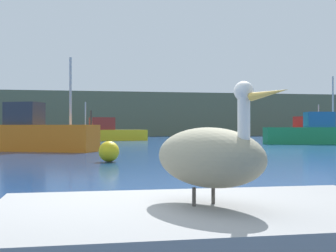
% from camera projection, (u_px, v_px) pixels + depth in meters
% --- Properties ---
extents(hillside_backdrop, '(140.00, 13.69, 6.24)m').
position_uv_depth(hillside_backdrop, '(84.00, 115.00, 68.60)').
color(hillside_backdrop, '#5B664C').
rests_on(hillside_backdrop, ground).
extents(pier_dock, '(3.33, 2.01, 0.58)m').
position_uv_depth(pier_dock, '(208.00, 243.00, 3.54)').
color(pier_dock, gray).
rests_on(pier_dock, ground).
extents(pelican, '(0.97, 1.38, 0.94)m').
position_uv_depth(pelican, '(209.00, 156.00, 3.53)').
color(pelican, gray).
rests_on(pelican, pier_dock).
extents(fishing_boat_yellow, '(7.25, 3.35, 3.51)m').
position_uv_depth(fishing_boat_yellow, '(107.00, 133.00, 41.41)').
color(fishing_boat_yellow, yellow).
rests_on(fishing_boat_yellow, ground).
extents(fishing_boat_orange, '(6.27, 4.20, 4.68)m').
position_uv_depth(fishing_boat_orange, '(35.00, 134.00, 22.92)').
color(fishing_boat_orange, orange).
rests_on(fishing_boat_orange, ground).
extents(fishing_boat_green, '(6.36, 2.73, 4.92)m').
position_uv_depth(fishing_boat_green, '(310.00, 133.00, 32.83)').
color(fishing_boat_green, '#1E8C4C').
rests_on(fishing_boat_green, ground).
extents(fishing_boat_red, '(8.22, 5.55, 3.74)m').
position_uv_depth(fishing_boat_red, '(305.00, 131.00, 48.27)').
color(fishing_boat_red, red).
rests_on(fishing_boat_red, ground).
extents(mooring_buoy, '(0.72, 0.72, 0.72)m').
position_uv_depth(mooring_buoy, '(109.00, 151.00, 15.77)').
color(mooring_buoy, yellow).
rests_on(mooring_buoy, ground).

